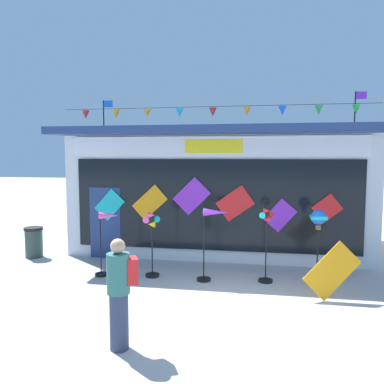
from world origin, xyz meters
TOP-DOWN VIEW (x-y plane):
  - ground_plane at (0.00, 0.00)m, footprint 80.00×80.00m
  - kite_shop_building at (-0.73, 5.44)m, footprint 8.89×5.33m
  - wind_spinner_far_left at (-3.10, 1.61)m, footprint 0.61×0.30m
  - wind_spinner_left at (-2.01, 1.74)m, footprint 0.38×0.33m
  - wind_spinner_center_left at (-0.57, 1.67)m, footprint 0.71×0.33m
  - wind_spinner_center_right at (0.65, 1.80)m, footprint 0.33×0.33m
  - wind_spinner_right at (1.78, 1.79)m, footprint 0.38×0.38m
  - person_near_camera at (-1.52, -1.70)m, footprint 0.48×0.41m
  - trash_bin at (-5.82, 2.92)m, footprint 0.52×0.52m
  - display_kite_on_ground at (1.95, 0.95)m, footprint 1.18×0.32m

SIDE VIEW (x-z plane):
  - ground_plane at x=0.00m, z-range 0.00..0.00m
  - trash_bin at x=-5.82m, z-range 0.01..0.87m
  - display_kite_on_ground at x=1.95m, z-range 0.00..1.18m
  - person_near_camera at x=-1.52m, z-range 0.05..1.73m
  - wind_spinner_left at x=-2.01m, z-range 0.21..1.78m
  - wind_spinner_center_right at x=0.65m, z-range 0.14..1.86m
  - wind_spinner_far_left at x=-3.10m, z-range 0.27..1.83m
  - wind_spinner_center_left at x=-0.57m, z-range 0.35..2.05m
  - wind_spinner_right at x=1.78m, z-range 0.43..2.14m
  - kite_shop_building at x=-0.73m, z-range -0.55..4.25m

